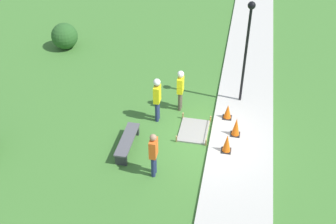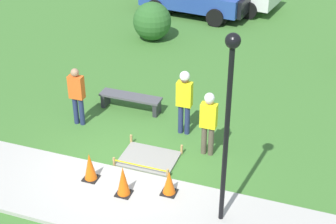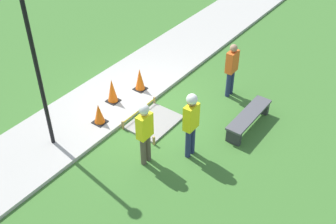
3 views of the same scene
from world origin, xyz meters
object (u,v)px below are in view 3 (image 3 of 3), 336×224
object	(u,v)px
lamppost_near	(33,49)
worker_assistant	(191,120)
traffic_cone_far_patch	(112,91)
bystander_in_orange_shirt	(232,67)
traffic_cone_near_patch	(140,79)
traffic_cone_sidewalk_edge	(99,114)
worker_supervisor	(145,129)
park_bench	(249,117)

from	to	relation	value
lamppost_near	worker_assistant	bearing A→B (deg)	120.84
worker_assistant	lamppost_near	xyz separation A→B (m)	(1.79, -3.00, 1.69)
traffic_cone_far_patch	bystander_in_orange_shirt	xyz separation A→B (m)	(-2.41, 2.46, 0.48)
traffic_cone_near_patch	traffic_cone_sidewalk_edge	bearing A→B (deg)	3.92
worker_supervisor	park_bench	bearing A→B (deg)	152.57
traffic_cone_far_patch	worker_supervisor	distance (m)	2.65
traffic_cone_sidewalk_edge	worker_supervisor	world-z (taller)	worker_supervisor
worker_supervisor	lamppost_near	world-z (taller)	lamppost_near
traffic_cone_sidewalk_edge	lamppost_near	distance (m)	2.75
traffic_cone_far_patch	bystander_in_orange_shirt	distance (m)	3.47
traffic_cone_near_patch	lamppost_near	bearing A→B (deg)	-4.97
traffic_cone_sidewalk_edge	worker_assistant	size ratio (longest dim) A/B	0.32
bystander_in_orange_shirt	traffic_cone_far_patch	bearing A→B (deg)	-45.56
traffic_cone_far_patch	worker_supervisor	world-z (taller)	worker_supervisor
worker_supervisor	traffic_cone_far_patch	bearing A→B (deg)	-119.75
traffic_cone_near_patch	bystander_in_orange_shirt	size ratio (longest dim) A/B	0.42
traffic_cone_sidewalk_edge	lamppost_near	xyz separation A→B (m)	(1.29, -0.40, 2.39)
park_bench	worker_supervisor	bearing A→B (deg)	-27.43
traffic_cone_sidewalk_edge	worker_supervisor	size ratio (longest dim) A/B	0.34
traffic_cone_far_patch	traffic_cone_near_patch	bearing A→B (deg)	165.48
worker_assistant	bystander_in_orange_shirt	size ratio (longest dim) A/B	1.09
park_bench	lamppost_near	distance (m)	5.71
traffic_cone_far_patch	traffic_cone_sidewalk_edge	distance (m)	1.01
traffic_cone_far_patch	park_bench	world-z (taller)	traffic_cone_far_patch
traffic_cone_sidewalk_edge	traffic_cone_far_patch	bearing A→B (deg)	-158.40
park_bench	bystander_in_orange_shirt	distance (m)	1.68
traffic_cone_far_patch	worker_assistant	world-z (taller)	worker_assistant
traffic_cone_far_patch	traffic_cone_sidewalk_edge	size ratio (longest dim) A/B	1.24
park_bench	worker_supervisor	distance (m)	3.09
traffic_cone_near_patch	traffic_cone_far_patch	bearing A→B (deg)	-14.52
worker_assistant	lamppost_near	distance (m)	3.88
traffic_cone_sidewalk_edge	park_bench	distance (m)	4.00
worker_supervisor	lamppost_near	size ratio (longest dim) A/B	0.42
traffic_cone_sidewalk_edge	worker_assistant	distance (m)	2.74
traffic_cone_near_patch	traffic_cone_far_patch	xyz separation A→B (m)	(0.94, -0.24, 0.02)
traffic_cone_far_patch	lamppost_near	distance (m)	3.22
traffic_cone_near_patch	lamppost_near	distance (m)	3.95
traffic_cone_sidewalk_edge	lamppost_near	bearing A→B (deg)	-17.37
traffic_cone_sidewalk_edge	worker_assistant	bearing A→B (deg)	100.91
traffic_cone_sidewalk_edge	bystander_in_orange_shirt	xyz separation A→B (m)	(-3.35, 2.09, 0.55)
worker_supervisor	worker_assistant	bearing A→B (deg)	139.74
park_bench	lamppost_near	bearing A→B (deg)	-45.44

